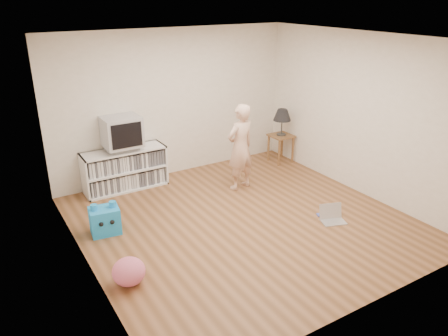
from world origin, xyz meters
name	(u,v)px	position (x,y,z in m)	size (l,w,h in m)	color
ground	(243,221)	(0.00, 0.00, 0.00)	(4.50, 4.50, 0.00)	brown
walls	(245,137)	(0.00, 0.00, 1.30)	(4.52, 4.52, 2.60)	beige
ceiling	(246,39)	(0.00, 0.00, 2.60)	(4.50, 4.50, 0.01)	white
media_unit	(125,169)	(-1.07, 2.04, 0.35)	(1.40, 0.45, 0.70)	white
dvd_deck	(123,148)	(-1.07, 2.02, 0.73)	(0.45, 0.35, 0.07)	gray
crt_tv	(121,131)	(-1.07, 2.02, 1.02)	(0.60, 0.53, 0.50)	#ABABB0
side_table	(281,141)	(1.99, 1.65, 0.42)	(0.42, 0.42, 0.55)	brown
table_lamp	(282,116)	(1.99, 1.65, 0.94)	(0.34, 0.34, 0.52)	#333333
person	(240,147)	(0.61, 1.02, 0.74)	(0.54, 0.35, 1.48)	beige
laptop	(332,216)	(1.13, -0.67, 0.07)	(0.42, 0.38, 0.24)	silver
playing_cards	(319,215)	(1.08, -0.46, 0.01)	(0.07, 0.09, 0.02)	#4B5BC8
plush_blue	(105,220)	(-1.83, 0.73, 0.20)	(0.44, 0.38, 0.46)	#188DE0
plush_pink	(129,272)	(-1.95, -0.55, 0.16)	(0.38, 0.38, 0.33)	#DC6286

